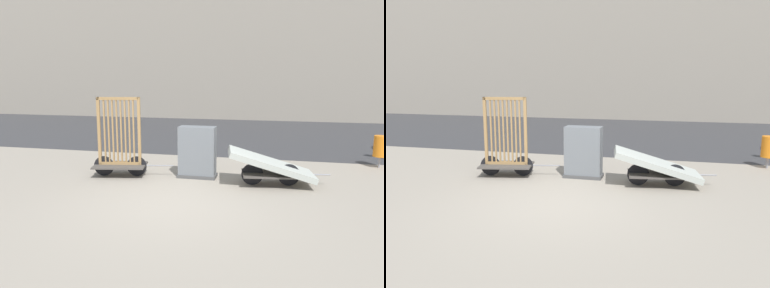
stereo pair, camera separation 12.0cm
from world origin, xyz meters
TOP-DOWN VIEW (x-y plane):
  - ground_plane at (0.00, 0.00)m, footprint 60.00×60.00m
  - road_strip at (0.00, 9.51)m, footprint 56.00×10.18m
  - building_facade at (0.00, 16.60)m, footprint 48.00×4.00m
  - bike_cart_with_bedframe at (-1.84, 1.69)m, footprint 2.02×1.02m
  - bike_cart_with_mattress at (1.85, 1.69)m, footprint 2.36×1.24m
  - utility_cabinet at (0.06, 2.00)m, footprint 0.95×0.47m
  - trash_bin at (4.72, 4.07)m, footprint 0.37×0.37m

SIDE VIEW (x-z plane):
  - ground_plane at x=0.00m, z-range 0.00..0.00m
  - road_strip at x=0.00m, z-range 0.00..0.01m
  - bike_cart_with_mattress at x=1.85m, z-range 0.03..0.88m
  - utility_cabinet at x=0.06m, z-range -0.04..1.22m
  - trash_bin at x=4.72m, z-range 0.15..1.03m
  - bike_cart_with_bedframe at x=-1.84m, z-range -0.32..1.65m
  - building_facade at x=0.00m, z-range 0.00..12.06m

